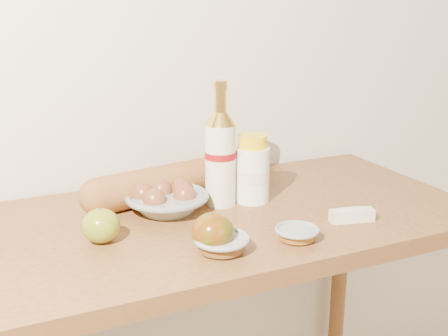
{
  "coord_description": "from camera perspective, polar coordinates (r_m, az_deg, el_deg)",
  "views": [
    {
      "loc": [
        -0.5,
        0.07,
        1.38
      ],
      "look_at": [
        0.0,
        1.15,
        1.02
      ],
      "focal_mm": 45.0,
      "sensor_mm": 36.0,
      "label": 1
    }
  ],
  "objects": [
    {
      "name": "syrup_bowl",
      "position": [
        1.18,
        7.42,
        -6.6
      ],
      "size": [
        0.12,
        0.12,
        0.03
      ],
      "rotation": [
        0.0,
        0.0,
        0.41
      ],
      "color": "#8D9A95",
      "rests_on": "table"
    },
    {
      "name": "sugar_bowl",
      "position": [
        1.12,
        -0.24,
        -7.67
      ],
      "size": [
        0.13,
        0.13,
        0.03
      ],
      "rotation": [
        0.0,
        0.0,
        -0.14
      ],
      "color": "#929F99",
      "rests_on": "table"
    },
    {
      "name": "apple_yellowgreen",
      "position": [
        1.18,
        -12.39,
        -5.74
      ],
      "size": [
        0.1,
        0.1,
        0.07
      ],
      "rotation": [
        0.0,
        0.0,
        0.42
      ],
      "color": "olive",
      "rests_on": "table"
    },
    {
      "name": "apple_redgreen_right",
      "position": [
        1.14,
        -1.36,
        -6.32
      ],
      "size": [
        0.08,
        0.08,
        0.07
      ],
      "rotation": [
        0.0,
        0.0,
        0.1
      ],
      "color": "maroon",
      "rests_on": "table"
    },
    {
      "name": "apple_redgreen_front",
      "position": [
        1.11,
        -1.15,
        -6.52
      ],
      "size": [
        0.11,
        0.11,
        0.08
      ],
      "rotation": [
        0.0,
        0.0,
        -0.37
      ],
      "color": "maroon",
      "rests_on": "table"
    },
    {
      "name": "bourbon_bottle",
      "position": [
        1.33,
        -0.38,
        1.26
      ],
      "size": [
        0.09,
        0.09,
        0.3
      ],
      "rotation": [
        0.0,
        0.0,
        0.35
      ],
      "color": "#F4E9CF",
      "rests_on": "table"
    },
    {
      "name": "butter_stick",
      "position": [
        1.29,
        12.86,
        -4.71
      ],
      "size": [
        0.1,
        0.05,
        0.03
      ],
      "rotation": [
        0.0,
        0.0,
        -0.23
      ],
      "color": "beige",
      "rests_on": "table"
    },
    {
      "name": "back_wall",
      "position": [
        1.53,
        -5.83,
        13.77
      ],
      "size": [
        3.5,
        0.02,
        2.6
      ],
      "primitive_type": "cube",
      "color": "silver",
      "rests_on": "ground"
    },
    {
      "name": "egg_bowl",
      "position": [
        1.32,
        -5.87,
        -3.24
      ],
      "size": [
        0.2,
        0.2,
        0.07
      ],
      "rotation": [
        0.0,
        0.0,
        0.02
      ],
      "color": "gray",
      "rests_on": "table"
    },
    {
      "name": "table",
      "position": [
        1.36,
        -0.54,
        -9.53
      ],
      "size": [
        1.2,
        0.6,
        0.9
      ],
      "color": "brown",
      "rests_on": "ground"
    },
    {
      "name": "baguette",
      "position": [
        1.41,
        -4.49,
        -1.16
      ],
      "size": [
        0.54,
        0.18,
        0.09
      ],
      "rotation": [
        0.0,
        0.0,
        0.19
      ],
      "color": "#A76A33",
      "rests_on": "table"
    },
    {
      "name": "cream_bottle",
      "position": [
        1.37,
        2.89,
        -0.29
      ],
      "size": [
        0.11,
        0.11,
        0.17
      ],
      "rotation": [
        0.0,
        0.0,
        0.37
      ],
      "color": "white",
      "rests_on": "table"
    }
  ]
}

